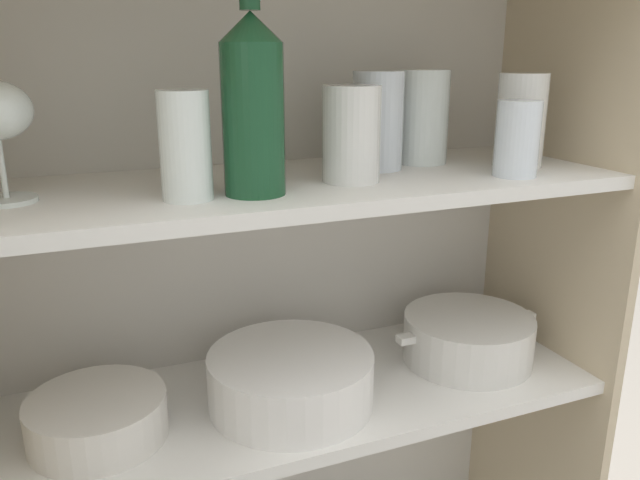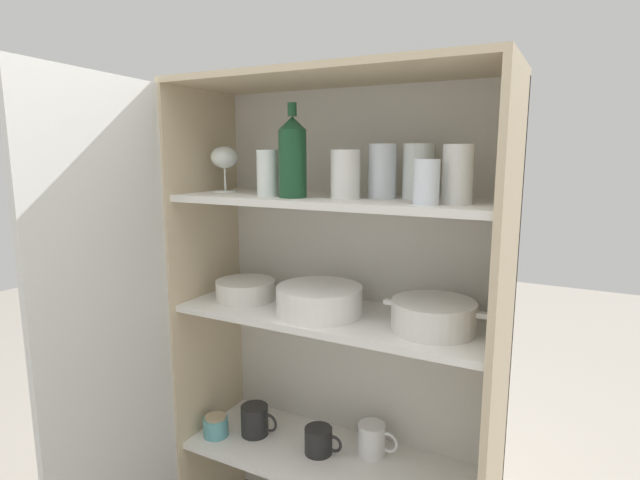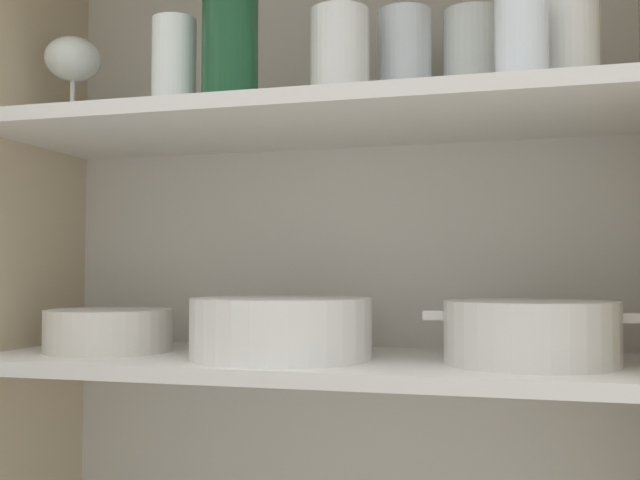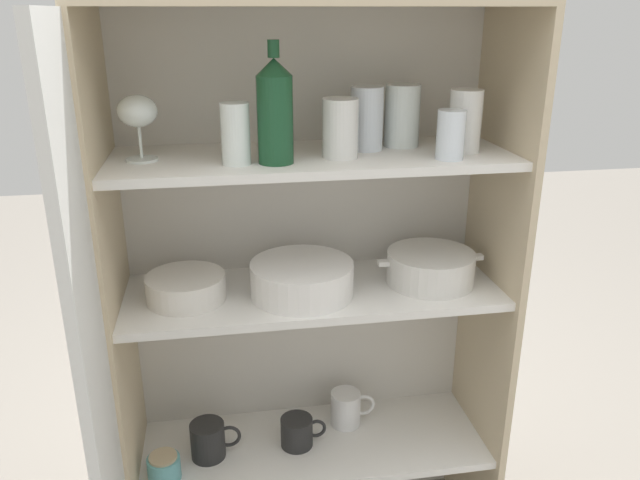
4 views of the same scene
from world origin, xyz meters
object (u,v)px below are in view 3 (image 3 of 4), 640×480
at_px(wine_bottle, 230,27).
at_px(mixing_bowl_large, 109,328).
at_px(casserole_dish, 531,332).
at_px(plate_stack_white, 281,328).

bearing_deg(wine_bottle, mixing_bowl_large, 164.00).
relative_size(wine_bottle, casserole_dish, 0.93).
relative_size(wine_bottle, mixing_bowl_large, 1.35).
xyz_separation_m(mixing_bowl_large, casserole_dish, (0.60, -0.00, 0.01)).
relative_size(plate_stack_white, casserole_dish, 0.91).
height_order(mixing_bowl_large, casserole_dish, casserole_dish).
height_order(wine_bottle, plate_stack_white, wine_bottle).
bearing_deg(wine_bottle, plate_stack_white, 36.44).
height_order(wine_bottle, mixing_bowl_large, wine_bottle).
height_order(plate_stack_white, mixing_bowl_large, plate_stack_white).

